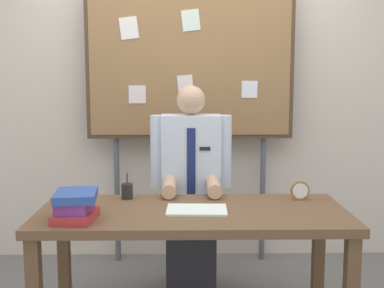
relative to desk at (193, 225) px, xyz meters
The scene contains 8 objects.
back_wall 1.50m from the desk, 90.00° to the left, with size 6.40×0.08×2.70m, color beige.
desk is the anchor object (origin of this frame).
person 0.62m from the desk, 90.00° to the left, with size 0.55×0.56×1.42m.
bulletin_board 1.47m from the desk, 90.01° to the left, with size 1.59×0.09×2.23m.
book_stack 0.66m from the desk, 163.44° to the right, with size 0.24×0.29×0.15m.
open_notebook 0.10m from the desk, 40.85° to the right, with size 0.34×0.23×0.01m, color silver.
desk_clock 0.71m from the desk, 18.77° to the left, with size 0.11×0.04×0.11m.
pen_holder 0.50m from the desk, 146.22° to the left, with size 0.07×0.07×0.16m.
Camera 1 is at (-0.05, -2.73, 1.48)m, focal length 46.67 mm.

